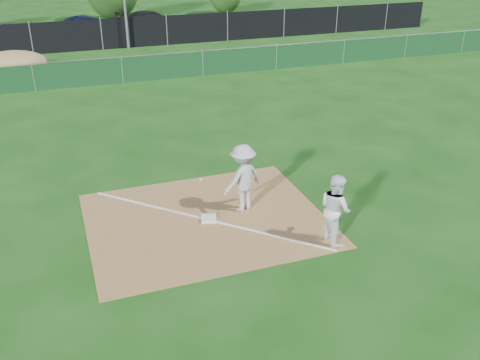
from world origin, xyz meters
name	(u,v)px	position (x,y,z in m)	size (l,w,h in m)	color
ground	(142,115)	(0.00, 10.00, 0.00)	(90.00, 90.00, 0.00)	#12440E
infield_dirt	(206,220)	(0.00, 1.00, 0.01)	(6.00, 5.00, 0.02)	olive
foul_line	(206,219)	(0.00, 1.00, 0.03)	(0.08, 7.00, 0.01)	white
green_fence	(122,71)	(0.00, 15.00, 0.60)	(44.00, 0.05, 1.20)	#0E3618
dirt_mound	(12,63)	(-5.00, 18.50, 0.58)	(3.38, 2.60, 1.17)	olive
black_fence	(102,35)	(0.00, 23.00, 0.90)	(46.00, 0.04, 1.80)	black
parking_lot	(94,35)	(0.00, 28.00, 0.01)	(46.00, 9.00, 0.01)	black
first_base	(209,218)	(0.06, 0.95, 0.06)	(0.39, 0.39, 0.08)	white
play_at_first	(243,178)	(1.09, 1.20, 0.94)	(1.85, 1.08, 1.85)	silver
runner	(335,209)	(2.63, -0.99, 0.88)	(0.85, 0.66, 1.75)	white
car_left	(13,32)	(-5.12, 26.95, 0.68)	(1.57, 3.91, 1.33)	#B7B9BF
car_mid	(90,27)	(-0.31, 27.02, 0.71)	(1.48, 4.25, 1.40)	black
car_right	(152,22)	(3.94, 27.29, 0.74)	(2.03, 5.00, 1.45)	black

